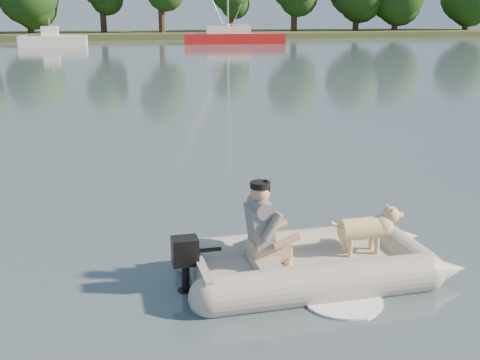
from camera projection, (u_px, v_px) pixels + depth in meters
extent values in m
plane|color=slate|center=(264.00, 280.00, 7.48)|extent=(160.00, 160.00, 0.00)
cube|color=#47512D|center=(127.00, 35.00, 65.72)|extent=(160.00, 12.00, 0.70)
cylinder|color=#332316|center=(30.00, 25.00, 62.81)|extent=(0.70, 0.70, 2.94)
cylinder|color=#332316|center=(103.00, 21.00, 64.76)|extent=(0.70, 0.70, 3.67)
cylinder|color=#332316|center=(162.00, 18.00, 64.18)|extent=(0.70, 0.70, 4.29)
cylinder|color=#332316|center=(231.00, 22.00, 66.08)|extent=(0.70, 0.70, 3.21)
cylinder|color=#332316|center=(294.00, 19.00, 68.02)|extent=(0.70, 0.70, 3.94)
cylinder|color=#332316|center=(356.00, 20.00, 69.82)|extent=(0.70, 0.70, 3.52)
cylinder|color=#332316|center=(395.00, 21.00, 70.58)|extent=(0.70, 0.70, 3.21)
cylinder|color=#332316|center=(465.00, 22.00, 72.10)|extent=(0.70, 0.70, 2.96)
cube|color=red|center=(234.00, 40.00, 55.38)|extent=(9.41, 3.77, 1.14)
cube|color=white|center=(228.00, 30.00, 55.09)|extent=(4.21, 2.50, 0.69)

